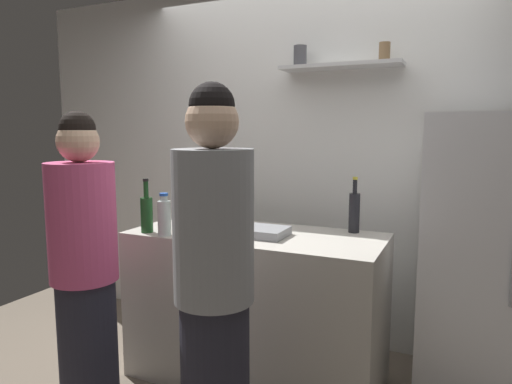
% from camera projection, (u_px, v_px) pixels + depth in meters
% --- Properties ---
extents(back_wall_assembly, '(4.80, 0.32, 2.60)m').
position_uv_depth(back_wall_assembly, '(313.00, 162.00, 3.33)').
color(back_wall_assembly, white).
rests_on(back_wall_assembly, ground).
extents(refrigerator, '(0.58, 0.61, 1.62)m').
position_uv_depth(refrigerator, '(476.00, 259.00, 2.58)').
color(refrigerator, white).
rests_on(refrigerator, ground).
extents(counter, '(1.52, 0.68, 0.92)m').
position_uv_depth(counter, '(256.00, 306.00, 2.82)').
color(counter, '#B7B2A8').
rests_on(counter, ground).
extents(baking_pan, '(0.34, 0.24, 0.05)m').
position_uv_depth(baking_pan, '(258.00, 231.00, 2.69)').
color(baking_pan, gray).
rests_on(baking_pan, counter).
extents(utensil_holder, '(0.11, 0.11, 0.21)m').
position_uv_depth(utensil_holder, '(220.00, 217.00, 2.99)').
color(utensil_holder, '#B2B2B7').
rests_on(utensil_holder, counter).
extents(wine_bottle_amber_glass, '(0.06, 0.06, 0.30)m').
position_uv_depth(wine_bottle_amber_glass, '(185.00, 214.00, 2.76)').
color(wine_bottle_amber_glass, '#472814').
rests_on(wine_bottle_amber_glass, counter).
extents(wine_bottle_dark_glass, '(0.07, 0.07, 0.34)m').
position_uv_depth(wine_bottle_dark_glass, '(354.00, 211.00, 2.76)').
color(wine_bottle_dark_glass, black).
rests_on(wine_bottle_dark_glass, counter).
extents(wine_bottle_green_glass, '(0.07, 0.07, 0.33)m').
position_uv_depth(wine_bottle_green_glass, '(147.00, 213.00, 2.77)').
color(wine_bottle_green_glass, '#19471E').
rests_on(wine_bottle_green_glass, counter).
extents(water_bottle_plastic, '(0.08, 0.08, 0.25)m').
position_uv_depth(water_bottle_plastic, '(164.00, 217.00, 2.69)').
color(water_bottle_plastic, silver).
rests_on(water_bottle_plastic, counter).
extents(person_grey_hoodie, '(0.34, 0.34, 1.72)m').
position_uv_depth(person_grey_hoodie, '(214.00, 290.00, 1.94)').
color(person_grey_hoodie, '#262633').
rests_on(person_grey_hoodie, ground).
extents(person_pink_top, '(0.34, 0.34, 1.63)m').
position_uv_depth(person_pink_top, '(85.00, 273.00, 2.36)').
color(person_pink_top, '#262633').
rests_on(person_pink_top, ground).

